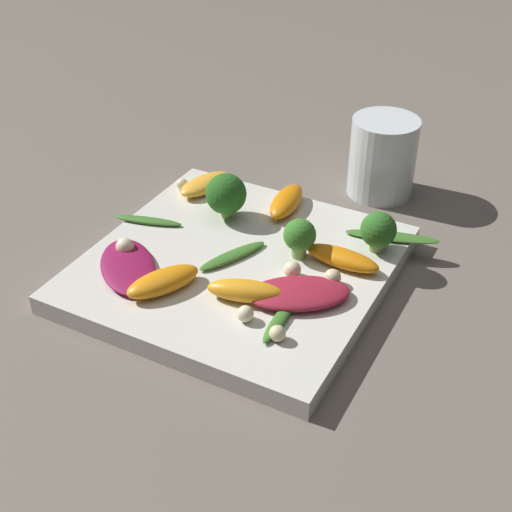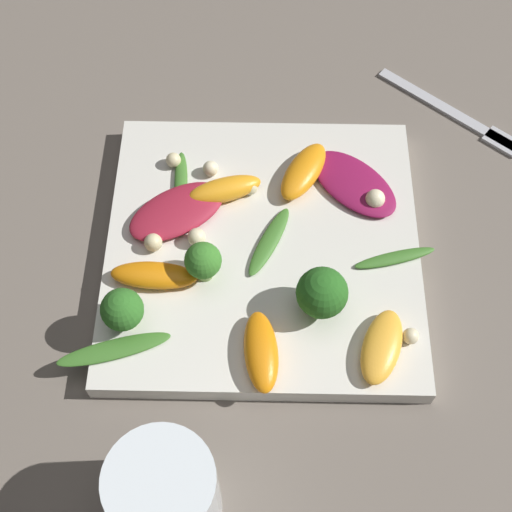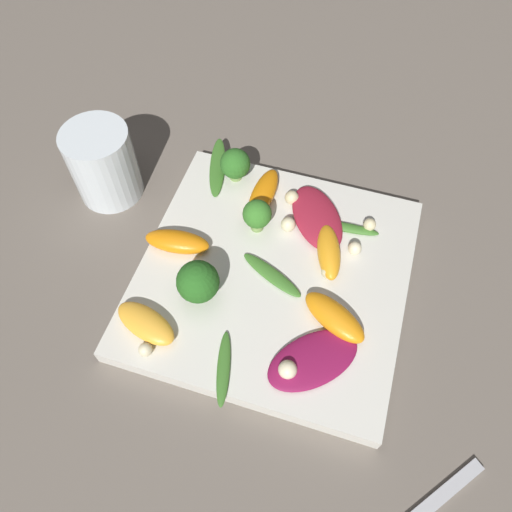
# 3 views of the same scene
# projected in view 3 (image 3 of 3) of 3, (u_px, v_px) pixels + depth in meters

# --- Properties ---
(ground_plane) EXTENTS (2.40, 2.40, 0.00)m
(ground_plane) POSITION_uv_depth(u_px,v_px,m) (273.00, 281.00, 0.53)
(ground_plane) COLOR #6B6056
(plate) EXTENTS (0.27, 0.27, 0.02)m
(plate) POSITION_uv_depth(u_px,v_px,m) (273.00, 277.00, 0.52)
(plate) COLOR silver
(plate) RESTS_ON ground_plane
(drinking_glass) EXTENTS (0.07, 0.07, 0.09)m
(drinking_glass) POSITION_uv_depth(u_px,v_px,m) (103.00, 164.00, 0.56)
(drinking_glass) COLOR white
(drinking_glass) RESTS_ON ground_plane
(radicchio_leaf_0) EXTENTS (0.09, 0.10, 0.01)m
(radicchio_leaf_0) POSITION_uv_depth(u_px,v_px,m) (317.00, 218.00, 0.54)
(radicchio_leaf_0) COLOR maroon
(radicchio_leaf_0) RESTS_ON plate
(radicchio_leaf_1) EXTENTS (0.10, 0.10, 0.01)m
(radicchio_leaf_1) POSITION_uv_depth(u_px,v_px,m) (313.00, 360.00, 0.46)
(radicchio_leaf_1) COLOR maroon
(radicchio_leaf_1) RESTS_ON plate
(orange_segment_0) EXTENTS (0.03, 0.07, 0.02)m
(orange_segment_0) POSITION_uv_depth(u_px,v_px,m) (263.00, 193.00, 0.55)
(orange_segment_0) COLOR orange
(orange_segment_0) RESTS_ON plate
(orange_segment_1) EXTENTS (0.07, 0.03, 0.02)m
(orange_segment_1) POSITION_uv_depth(u_px,v_px,m) (179.00, 238.00, 0.52)
(orange_segment_1) COLOR orange
(orange_segment_1) RESTS_ON plate
(orange_segment_2) EXTENTS (0.07, 0.06, 0.02)m
(orange_segment_2) POSITION_uv_depth(u_px,v_px,m) (334.00, 317.00, 0.47)
(orange_segment_2) COLOR orange
(orange_segment_2) RESTS_ON plate
(orange_segment_3) EXTENTS (0.07, 0.05, 0.02)m
(orange_segment_3) POSITION_uv_depth(u_px,v_px,m) (146.00, 323.00, 0.47)
(orange_segment_3) COLOR #FCAD33
(orange_segment_3) RESTS_ON plate
(orange_segment_4) EXTENTS (0.04, 0.07, 0.02)m
(orange_segment_4) POSITION_uv_depth(u_px,v_px,m) (329.00, 252.00, 0.51)
(orange_segment_4) COLOR orange
(orange_segment_4) RESTS_ON plate
(broccoli_floret_0) EXTENTS (0.04, 0.04, 0.05)m
(broccoli_floret_0) POSITION_uv_depth(u_px,v_px,m) (198.00, 282.00, 0.47)
(broccoli_floret_0) COLOR #84AD5B
(broccoli_floret_0) RESTS_ON plate
(broccoli_floret_1) EXTENTS (0.03, 0.03, 0.04)m
(broccoli_floret_1) POSITION_uv_depth(u_px,v_px,m) (257.00, 215.00, 0.52)
(broccoli_floret_1) COLOR #7A9E51
(broccoli_floret_1) RESTS_ON plate
(broccoli_floret_2) EXTENTS (0.03, 0.03, 0.04)m
(broccoli_floret_2) POSITION_uv_depth(u_px,v_px,m) (235.00, 164.00, 0.56)
(broccoli_floret_2) COLOR #7A9E51
(broccoli_floret_2) RESTS_ON plate
(arugula_sprig_0) EXTENTS (0.03, 0.07, 0.01)m
(arugula_sprig_0) POSITION_uv_depth(u_px,v_px,m) (224.00, 368.00, 0.45)
(arugula_sprig_0) COLOR #3D7528
(arugula_sprig_0) RESTS_ON plate
(arugula_sprig_1) EXTENTS (0.07, 0.02, 0.01)m
(arugula_sprig_1) POSITION_uv_depth(u_px,v_px,m) (348.00, 228.00, 0.54)
(arugula_sprig_1) COLOR #3D7528
(arugula_sprig_1) RESTS_ON plate
(arugula_sprig_2) EXTENTS (0.07, 0.05, 0.01)m
(arugula_sprig_2) POSITION_uv_depth(u_px,v_px,m) (273.00, 275.00, 0.50)
(arugula_sprig_2) COLOR #3D7528
(arugula_sprig_2) RESTS_ON plate
(arugula_sprig_3) EXTENTS (0.04, 0.09, 0.00)m
(arugula_sprig_3) POSITION_uv_depth(u_px,v_px,m) (217.00, 167.00, 0.58)
(arugula_sprig_3) COLOR #3D7528
(arugula_sprig_3) RESTS_ON plate
(macadamia_nut_0) EXTENTS (0.02, 0.02, 0.02)m
(macadamia_nut_0) POSITION_uv_depth(u_px,v_px,m) (288.00, 370.00, 0.45)
(macadamia_nut_0) COLOR beige
(macadamia_nut_0) RESTS_ON plate
(macadamia_nut_1) EXTENTS (0.01, 0.01, 0.01)m
(macadamia_nut_1) POSITION_uv_depth(u_px,v_px,m) (328.00, 272.00, 0.50)
(macadamia_nut_1) COLOR beige
(macadamia_nut_1) RESTS_ON plate
(macadamia_nut_2) EXTENTS (0.01, 0.01, 0.01)m
(macadamia_nut_2) POSITION_uv_depth(u_px,v_px,m) (370.00, 225.00, 0.53)
(macadamia_nut_2) COLOR beige
(macadamia_nut_2) RESTS_ON plate
(macadamia_nut_3) EXTENTS (0.02, 0.02, 0.02)m
(macadamia_nut_3) POSITION_uv_depth(u_px,v_px,m) (291.00, 225.00, 0.53)
(macadamia_nut_3) COLOR beige
(macadamia_nut_3) RESTS_ON plate
(macadamia_nut_4) EXTENTS (0.01, 0.01, 0.01)m
(macadamia_nut_4) POSITION_uv_depth(u_px,v_px,m) (145.00, 350.00, 0.46)
(macadamia_nut_4) COLOR beige
(macadamia_nut_4) RESTS_ON plate
(macadamia_nut_5) EXTENTS (0.01, 0.01, 0.01)m
(macadamia_nut_5) POSITION_uv_depth(u_px,v_px,m) (355.00, 248.00, 0.52)
(macadamia_nut_5) COLOR beige
(macadamia_nut_5) RESTS_ON plate
(macadamia_nut_6) EXTENTS (0.02, 0.02, 0.02)m
(macadamia_nut_6) POSITION_uv_depth(u_px,v_px,m) (292.00, 198.00, 0.55)
(macadamia_nut_6) COLOR beige
(macadamia_nut_6) RESTS_ON plate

